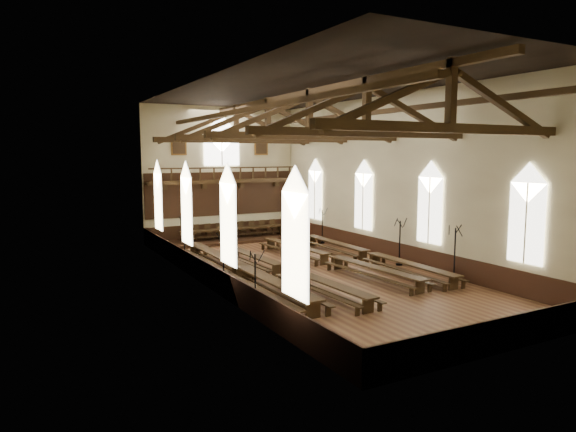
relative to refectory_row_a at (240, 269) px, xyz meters
name	(u,v)px	position (x,y,z in m)	size (l,w,h in m)	color
ground	(309,272)	(4.02, -0.11, -0.59)	(26.00, 26.00, 0.00)	brown
room_walls	(309,154)	(4.02, -0.11, 5.86)	(26.00, 26.00, 26.00)	beige
wainscot_band	(309,261)	(4.02, -0.11, 0.01)	(12.00, 26.00, 1.20)	#361A10
side_windows	(309,204)	(4.02, -0.11, 3.15)	(11.85, 19.80, 4.50)	white
end_window	(222,144)	(4.02, 12.79, 6.63)	(2.80, 0.12, 3.80)	white
minstrels_gallery	(223,188)	(4.02, 12.55, 3.31)	(11.80, 1.24, 3.70)	#3C2A13
portraits	(222,145)	(4.02, 12.79, 6.51)	(7.75, 0.09, 1.45)	brown
roof_trusses	(309,121)	(4.02, -0.11, 7.62)	(11.70, 25.70, 2.80)	#3C2A13
refectory_row_a	(240,269)	(0.00, 0.00, 0.00)	(1.71, 15.02, 0.82)	#3C2A13
refectory_row_b	(283,269)	(2.03, -0.92, -0.07)	(1.78, 14.14, 0.71)	#3C2A13
refectory_row_c	(331,258)	(5.77, 0.34, -0.06)	(1.97, 14.27, 0.73)	#3C2A13
refectory_row_d	(369,255)	(8.34, 0.11, -0.07)	(1.61, 14.20, 0.73)	#3C2A13
dais	(235,239)	(4.39, 11.29, -0.49)	(11.40, 3.02, 0.20)	#361A10
high_table	(235,229)	(4.39, 11.29, 0.27)	(8.33, 1.00, 0.78)	#3C2A13
high_chairs	(231,229)	(4.39, 12.11, 0.21)	(7.73, 0.54, 1.11)	#3C2A13
candelabrum_left_near	(255,293)	(-1.53, -5.13, 0.18)	(0.72, 0.77, 2.53)	black
candelabrum_left_mid	(224,273)	(-1.53, -1.59, 0.27)	(0.86, 0.82, 2.84)	black
candelabrum_left_far	(185,251)	(-1.53, 4.57, 0.29)	(0.82, 0.88, 2.90)	black
candelabrum_right_near	(454,264)	(9.57, -5.35, 0.28)	(0.87, 0.85, 2.90)	black
candelabrum_right_mid	(399,251)	(9.57, -1.14, 0.25)	(0.82, 0.82, 2.78)	black
candelabrum_right_far	(322,233)	(9.57, 7.29, 0.19)	(0.75, 0.78, 2.59)	black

